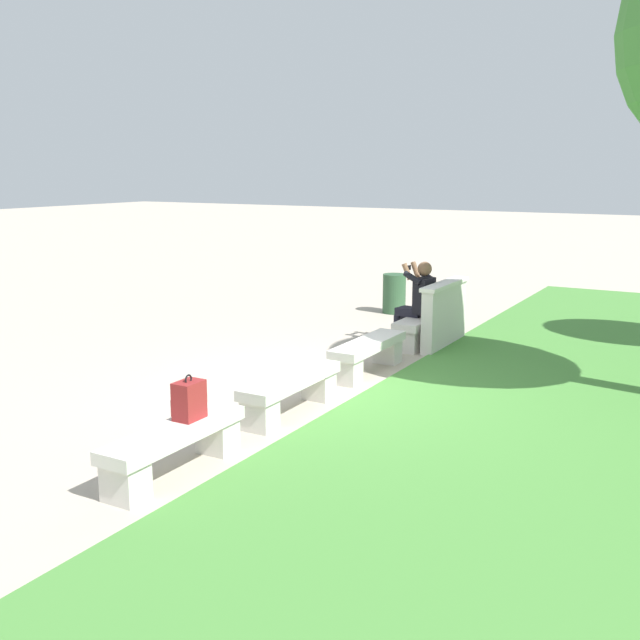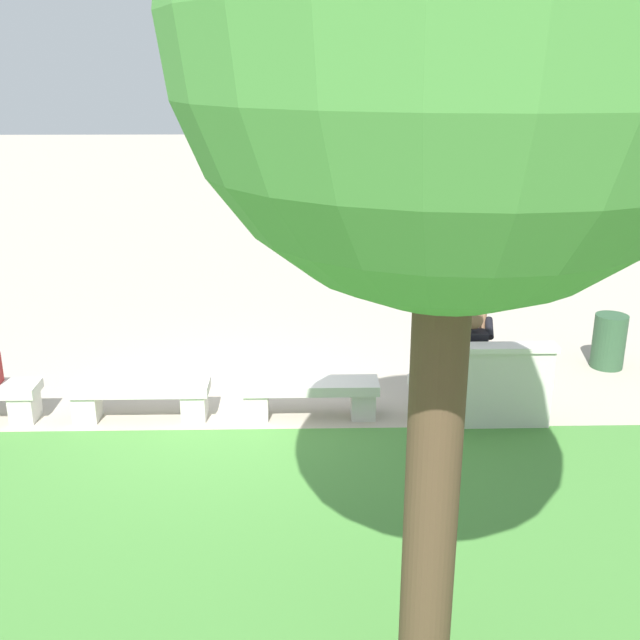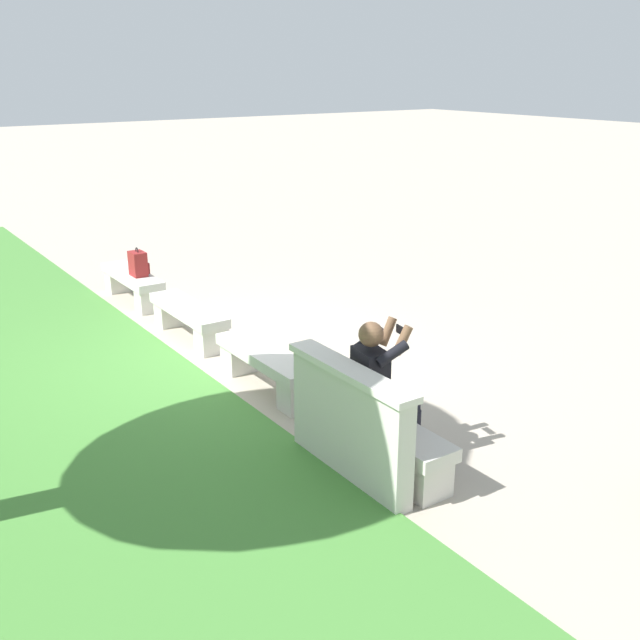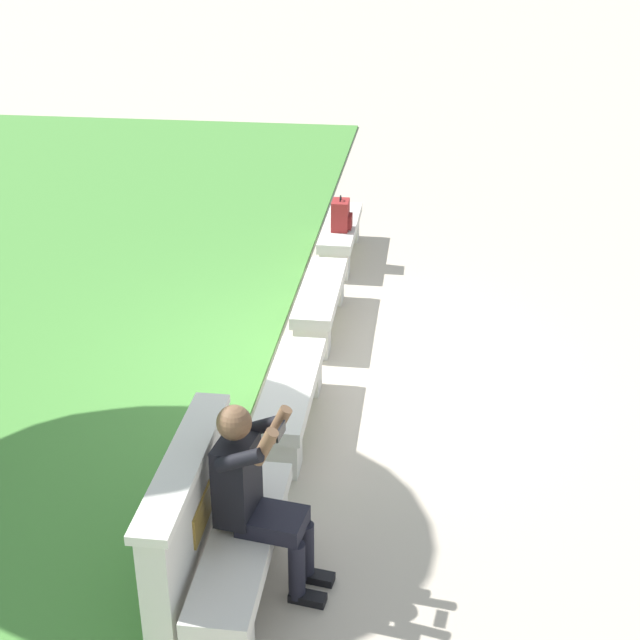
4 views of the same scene
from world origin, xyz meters
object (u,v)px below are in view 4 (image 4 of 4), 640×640
object	(u,v)px
bench_far	(341,235)
person_photographer	(255,489)
backpack	(341,216)
bench_near	(291,397)
bench_mid	(320,300)
bench_main	(242,554)

from	to	relation	value
bench_far	person_photographer	bearing A→B (deg)	-179.25
bench_far	backpack	bearing A→B (deg)	-173.01
bench_near	bench_mid	size ratio (longest dim) A/B	1.00
bench_near	bench_main	bearing A→B (deg)	180.00
backpack	bench_near	bearing A→B (deg)	179.54
bench_near	person_photographer	bearing A→B (deg)	-177.68
bench_mid	bench_main	bearing A→B (deg)	180.00
bench_mid	backpack	distance (m)	1.77
bench_mid	person_photographer	bearing A→B (deg)	-178.87
bench_near	bench_mid	world-z (taller)	same
bench_main	person_photographer	size ratio (longest dim) A/B	1.22
bench_mid	bench_far	world-z (taller)	same
bench_near	bench_mid	distance (m)	1.98
bench_near	person_photographer	size ratio (longest dim) A/B	1.22
bench_main	bench_far	world-z (taller)	same
bench_near	backpack	bearing A→B (deg)	-0.46
bench_near	backpack	distance (m)	3.74
person_photographer	bench_main	bearing A→B (deg)	141.07
bench_mid	person_photographer	world-z (taller)	person_photographer
bench_near	person_photographer	xyz separation A→B (m)	(-1.89, -0.08, 0.45)
bench_main	person_photographer	distance (m)	0.46
bench_main	person_photographer	world-z (taller)	person_photographer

